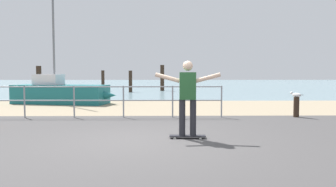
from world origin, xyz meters
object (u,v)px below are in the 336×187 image
(skateboard, at_px, (188,136))
(skateboarder, at_px, (188,93))
(seagull, at_px, (296,95))
(bollard_short, at_px, (296,107))
(sailboat, at_px, (64,93))

(skateboard, distance_m, skateboarder, 0.95)
(skateboard, distance_m, seagull, 5.22)
(skateboarder, height_order, bollard_short, skateboarder)
(skateboard, relative_size, bollard_short, 1.20)
(sailboat, height_order, skateboarder, sailboat)
(seagull, bearing_deg, sailboat, 151.83)
(skateboarder, distance_m, seagull, 5.19)
(bollard_short, bearing_deg, seagull, 123.95)
(skateboard, xyz_separation_m, bollard_short, (3.83, 3.48, 0.27))
(sailboat, bearing_deg, skateboard, -58.05)
(sailboat, relative_size, skateboarder, 3.50)
(skateboarder, relative_size, bollard_short, 2.44)
(skateboard, xyz_separation_m, skateboarder, (-0.00, -0.00, 0.95))
(skateboard, bearing_deg, sailboat, 121.95)
(skateboarder, xyz_separation_m, bollard_short, (3.83, 3.48, -0.68))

